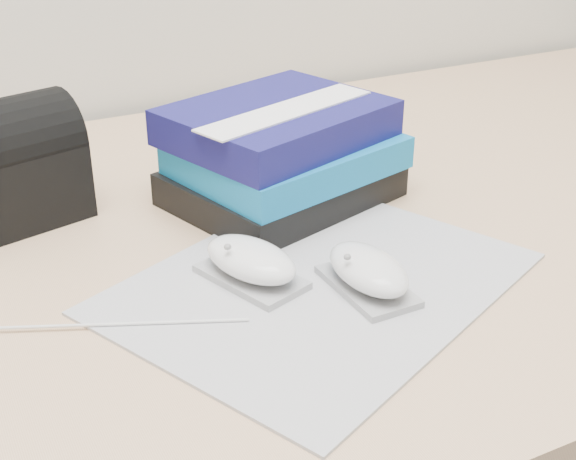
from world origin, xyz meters
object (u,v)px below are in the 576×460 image
mouse_front (368,272)px  book_stack (282,154)px  mouse_rear (251,262)px  pouch (8,164)px  desk (296,354)px

mouse_front → book_stack: bearing=84.5°
mouse_rear → pouch: (-0.17, 0.23, 0.04)m
mouse_rear → book_stack: book_stack is taller
desk → mouse_rear: bearing=-128.1°
desk → book_stack: size_ratio=6.03×
pouch → mouse_front: bearing=-49.3°
desk → mouse_rear: size_ratio=14.12×
desk → mouse_front: mouse_front is taller
book_stack → mouse_rear: bearing=-125.1°
desk → mouse_front: size_ratio=16.18×
desk → mouse_rear: 0.34m
book_stack → pouch: (-0.27, 0.08, 0.01)m
mouse_rear → mouse_front: mouse_rear is taller
mouse_front → pouch: 0.39m
desk → pouch: bearing=169.2°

